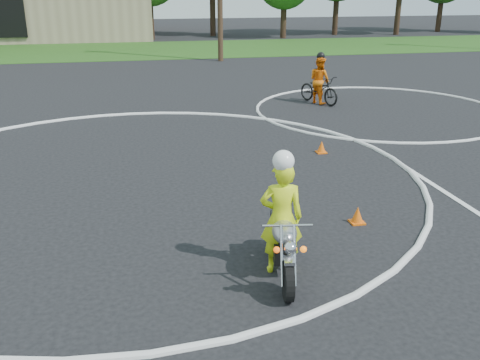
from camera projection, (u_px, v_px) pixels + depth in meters
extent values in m
plane|color=black|center=(141.00, 238.00, 8.70)|extent=(120.00, 120.00, 0.00)
cube|color=#1E4714|center=(126.00, 50.00, 33.51)|extent=(120.00, 10.00, 0.02)
torus|color=silver|center=(136.00, 177.00, 11.46)|extent=(12.12, 12.12, 0.12)
torus|color=silver|center=(378.00, 110.00, 17.60)|extent=(8.10, 8.10, 0.10)
cylinder|color=black|center=(288.00, 280.00, 6.92)|extent=(0.20, 0.57, 0.56)
cylinder|color=black|center=(277.00, 236.00, 8.15)|extent=(0.20, 0.57, 0.56)
cube|color=black|center=(282.00, 249.00, 7.55)|extent=(0.34, 0.55, 0.28)
ellipsoid|color=#A8A9AD|center=(284.00, 232.00, 7.25)|extent=(0.43, 0.65, 0.26)
cube|color=black|center=(280.00, 220.00, 7.70)|extent=(0.33, 0.59, 0.09)
cylinder|color=silver|center=(282.00, 255.00, 6.88)|extent=(0.10, 0.34, 0.75)
cylinder|color=silver|center=(295.00, 255.00, 6.88)|extent=(0.10, 0.34, 0.75)
cube|color=silver|center=(289.00, 261.00, 6.80)|extent=(0.16, 0.22, 0.05)
cylinder|color=silver|center=(287.00, 226.00, 6.91)|extent=(0.65, 0.14, 0.03)
sphere|color=white|center=(290.00, 248.00, 6.66)|extent=(0.17, 0.17, 0.17)
sphere|color=#D94B0A|center=(277.00, 250.00, 6.68)|extent=(0.08, 0.08, 0.08)
sphere|color=orange|center=(303.00, 249.00, 6.69)|extent=(0.08, 0.08, 0.08)
cylinder|color=silver|center=(289.00, 243.00, 7.94)|extent=(0.20, 0.75, 0.07)
imported|color=#DDF319|center=(281.00, 218.00, 7.44)|extent=(0.66, 0.49, 1.66)
sphere|color=white|center=(283.00, 161.00, 7.11)|extent=(0.30, 0.30, 0.30)
imported|color=black|center=(319.00, 89.00, 18.47)|extent=(1.30, 1.92, 0.96)
imported|color=orange|center=(320.00, 80.00, 18.36)|extent=(0.86, 0.95, 1.59)
sphere|color=black|center=(321.00, 56.00, 18.08)|extent=(0.28, 0.28, 0.28)
cone|color=#F2600C|center=(357.00, 215.00, 9.21)|extent=(0.22, 0.22, 0.30)
cube|color=#F2600C|center=(357.00, 222.00, 9.26)|extent=(0.24, 0.24, 0.03)
cone|color=#F2600C|center=(322.00, 147.00, 13.08)|extent=(0.22, 0.22, 0.30)
cube|color=#F2600C|center=(321.00, 152.00, 13.12)|extent=(0.24, 0.24, 0.03)
cube|color=black|center=(1.00, 15.00, 35.78)|extent=(3.00, 0.16, 3.00)
cylinder|color=#382619|center=(151.00, 17.00, 39.78)|extent=(0.44, 0.44, 3.24)
cylinder|color=#382619|center=(213.00, 10.00, 42.46)|extent=(0.44, 0.44, 3.96)
cylinder|color=#382619|center=(284.00, 19.00, 40.85)|extent=(0.44, 0.44, 2.88)
cylinder|color=#382619|center=(336.00, 12.00, 43.53)|extent=(0.44, 0.44, 3.60)
cylinder|color=#382619|center=(398.00, 7.00, 43.45)|extent=(0.44, 0.44, 4.32)
cylinder|color=#382619|center=(440.00, 12.00, 46.44)|extent=(0.44, 0.44, 3.24)
cylinder|color=#382619|center=(96.00, 19.00, 39.98)|extent=(0.44, 0.44, 2.88)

